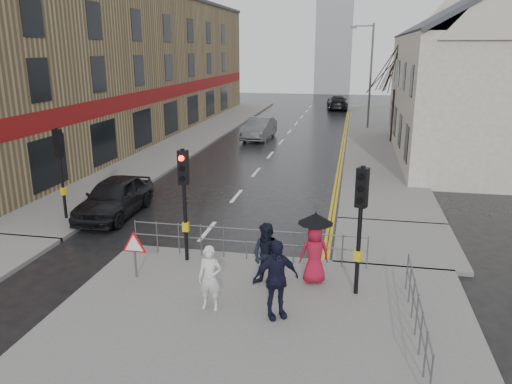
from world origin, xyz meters
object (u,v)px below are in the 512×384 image
at_px(pedestrian_with_umbrella, 315,244).
at_px(car_mid, 259,129).
at_px(pedestrian_b, 267,256).
at_px(car_parked, 114,197).
at_px(pedestrian_a, 210,278).
at_px(pedestrian_d, 276,279).

height_order(pedestrian_with_umbrella, car_mid, pedestrian_with_umbrella).
bearing_deg(pedestrian_b, car_parked, 164.31).
height_order(pedestrian_a, car_mid, pedestrian_a).
bearing_deg(car_mid, pedestrian_b, -74.51).
bearing_deg(car_mid, pedestrian_with_umbrella, -71.34).
xyz_separation_m(pedestrian_with_umbrella, car_mid, (-5.79, 22.40, -0.48)).
bearing_deg(car_parked, pedestrian_with_umbrella, -29.87).
xyz_separation_m(pedestrian_d, car_mid, (-5.05, 24.42, -0.35)).
relative_size(pedestrian_d, car_mid, 0.42).
height_order(pedestrian_b, pedestrian_with_umbrella, pedestrian_with_umbrella).
relative_size(pedestrian_with_umbrella, pedestrian_d, 1.02).
height_order(pedestrian_a, car_parked, pedestrian_a).
xyz_separation_m(pedestrian_b, pedestrian_with_umbrella, (1.20, 0.53, 0.21)).
height_order(pedestrian_a, pedestrian_d, pedestrian_d).
height_order(pedestrian_d, car_mid, pedestrian_d).
bearing_deg(car_parked, pedestrian_d, -42.34).
relative_size(pedestrian_a, car_parked, 0.37).
xyz_separation_m(pedestrian_a, pedestrian_b, (1.15, 1.41, 0.08)).
distance_m(pedestrian_b, car_parked, 8.54).
distance_m(pedestrian_with_umbrella, car_mid, 23.14).
bearing_deg(pedestrian_d, car_parked, 107.89).
bearing_deg(pedestrian_a, car_parked, 132.78).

